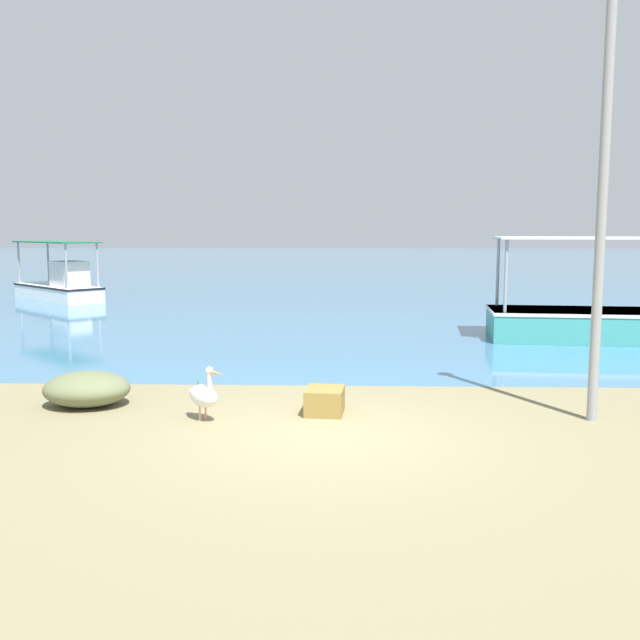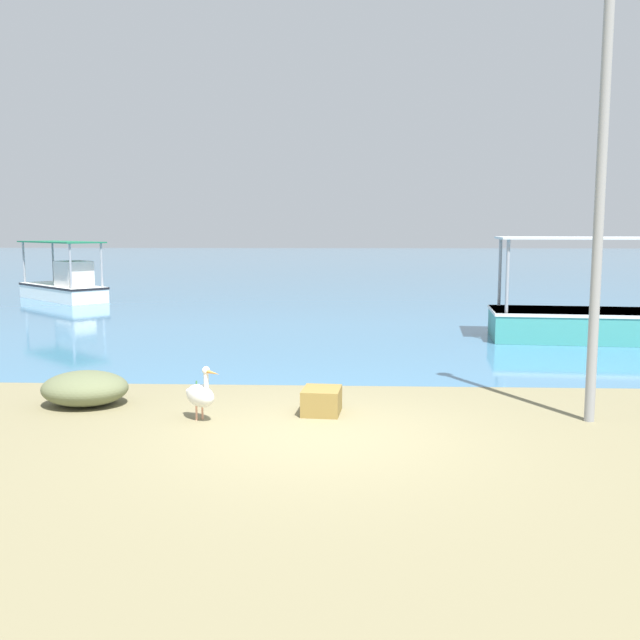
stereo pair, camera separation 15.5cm
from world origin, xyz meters
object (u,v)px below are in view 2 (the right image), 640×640
Objects in this scene: pelican at (200,394)px; cargo_crate at (322,401)px; lamp_post at (601,165)px; net_pile at (85,388)px; glass_bottle at (197,391)px; fishing_boat_near_right at (65,285)px.

cargo_crate is at bearing 15.25° from pelican.
lamp_post reaches higher than net_pile.
pelican is at bearing -177.93° from lamp_post.
pelican is at bearing -21.90° from net_pile.
cargo_crate reaches higher than glass_bottle.
lamp_post is at bearing -49.30° from fishing_boat_near_right.
glass_bottle is at bearing 155.89° from cargo_crate.
glass_bottle is at bearing -61.37° from fishing_boat_near_right.
cargo_crate is 2.26m from glass_bottle.
lamp_post is at bearing -4.52° from net_pile.
pelican is 0.61× the size of net_pile.
cargo_crate is (3.67, -0.33, -0.08)m from net_pile.
pelican is 6.37m from lamp_post.
cargo_crate is at bearing 176.02° from lamp_post.
lamp_post reaches higher than cargo_crate.
fishing_boat_near_right is 5.52× the size of pelican.
lamp_post reaches higher than pelican.
glass_bottle is at bearing 168.56° from lamp_post.
lamp_post is 6.92m from glass_bottle.
fishing_boat_near_right reaches higher than cargo_crate.
glass_bottle is at bearing 104.61° from pelican.
cargo_crate is at bearing -5.07° from net_pile.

